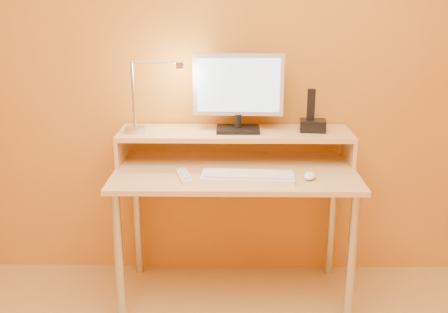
{
  "coord_description": "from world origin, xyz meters",
  "views": [
    {
      "loc": [
        -0.02,
        -1.27,
        1.56
      ],
      "look_at": [
        -0.05,
        1.13,
        0.8
      ],
      "focal_mm": 41.7,
      "sensor_mm": 36.0,
      "label": 1
    }
  ],
  "objects_px": {
    "lamp_base": "(135,130)",
    "keyboard": "(248,177)",
    "monitor_panel": "(238,85)",
    "phone_dock": "(313,126)",
    "mouse": "(310,175)",
    "remote_control": "(184,176)"
  },
  "relations": [
    {
      "from": "monitor_panel",
      "to": "mouse",
      "type": "xyz_separation_m",
      "value": [
        0.34,
        -0.29,
        -0.38
      ]
    },
    {
      "from": "lamp_base",
      "to": "remote_control",
      "type": "relative_size",
      "value": 0.54
    },
    {
      "from": "monitor_panel",
      "to": "remote_control",
      "type": "relative_size",
      "value": 2.48
    },
    {
      "from": "keyboard",
      "to": "remote_control",
      "type": "xyz_separation_m",
      "value": [
        -0.3,
        0.02,
        -0.0
      ]
    },
    {
      "from": "keyboard",
      "to": "monitor_panel",
      "type": "bearing_deg",
      "value": 101.69
    },
    {
      "from": "phone_dock",
      "to": "remote_control",
      "type": "relative_size",
      "value": 0.71
    },
    {
      "from": "phone_dock",
      "to": "mouse",
      "type": "height_order",
      "value": "phone_dock"
    },
    {
      "from": "monitor_panel",
      "to": "phone_dock",
      "type": "height_order",
      "value": "monitor_panel"
    },
    {
      "from": "keyboard",
      "to": "phone_dock",
      "type": "bearing_deg",
      "value": 44.02
    },
    {
      "from": "mouse",
      "to": "lamp_base",
      "type": "bearing_deg",
      "value": -179.41
    },
    {
      "from": "phone_dock",
      "to": "lamp_base",
      "type": "bearing_deg",
      "value": -172.32
    },
    {
      "from": "phone_dock",
      "to": "monitor_panel",
      "type": "bearing_deg",
      "value": -175.69
    },
    {
      "from": "phone_dock",
      "to": "mouse",
      "type": "xyz_separation_m",
      "value": [
        -0.05,
        -0.28,
        -0.17
      ]
    },
    {
      "from": "phone_dock",
      "to": "mouse",
      "type": "distance_m",
      "value": 0.33
    },
    {
      "from": "lamp_base",
      "to": "remote_control",
      "type": "xyz_separation_m",
      "value": [
        0.27,
        -0.24,
        -0.16
      ]
    },
    {
      "from": "monitor_panel",
      "to": "remote_control",
      "type": "bearing_deg",
      "value": -130.97
    },
    {
      "from": "monitor_panel",
      "to": "phone_dock",
      "type": "relative_size",
      "value": 3.52
    },
    {
      "from": "lamp_base",
      "to": "keyboard",
      "type": "xyz_separation_m",
      "value": [
        0.57,
        -0.26,
        -0.16
      ]
    },
    {
      "from": "lamp_base",
      "to": "phone_dock",
      "type": "bearing_deg",
      "value": 1.88
    },
    {
      "from": "phone_dock",
      "to": "keyboard",
      "type": "xyz_separation_m",
      "value": [
        -0.34,
        -0.29,
        -0.18
      ]
    },
    {
      "from": "lamp_base",
      "to": "remote_control",
      "type": "bearing_deg",
      "value": -42.03
    },
    {
      "from": "monitor_panel",
      "to": "phone_dock",
      "type": "xyz_separation_m",
      "value": [
        0.38,
        -0.01,
        -0.21
      ]
    }
  ]
}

